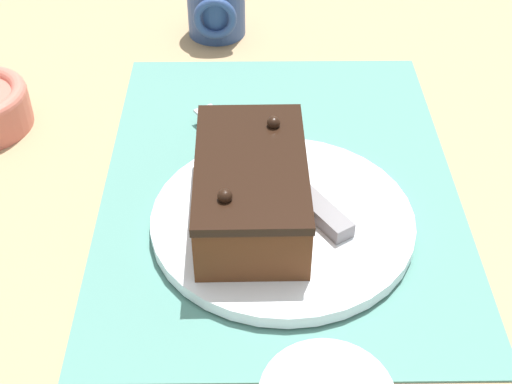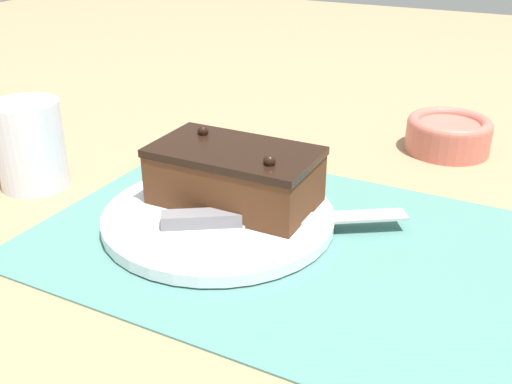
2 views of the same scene
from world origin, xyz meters
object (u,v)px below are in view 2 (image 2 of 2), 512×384
object	(u,v)px
cake_plate	(217,218)
drinking_glass	(30,145)
chocolate_cake	(235,175)
serving_knife	(243,218)
small_bowl	(448,133)

from	to	relation	value
cake_plate	drinking_glass	bearing A→B (deg)	2.57
chocolate_cake	serving_knife	size ratio (longest dim) A/B	0.79
chocolate_cake	small_bowl	xyz separation A→B (m)	(-0.16, -0.29, -0.02)
chocolate_cake	drinking_glass	world-z (taller)	drinking_glass
cake_plate	chocolate_cake	world-z (taller)	chocolate_cake
chocolate_cake	small_bowl	world-z (taller)	chocolate_cake
cake_plate	serving_knife	size ratio (longest dim) A/B	1.10
serving_knife	drinking_glass	bearing A→B (deg)	-122.16
cake_plate	drinking_glass	size ratio (longest dim) A/B	2.34
small_bowl	drinking_glass	bearing A→B (deg)	39.28
chocolate_cake	drinking_glass	bearing A→B (deg)	9.72
serving_knife	drinking_glass	size ratio (longest dim) A/B	2.13
drinking_glass	small_bowl	world-z (taller)	drinking_glass
cake_plate	drinking_glass	xyz separation A→B (m)	(0.24, 0.01, 0.04)
cake_plate	serving_knife	xyz separation A→B (m)	(-0.03, 0.01, 0.01)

